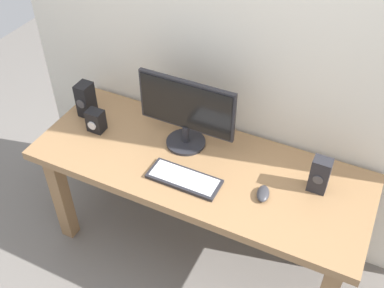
{
  "coord_description": "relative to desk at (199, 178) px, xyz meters",
  "views": [
    {
      "loc": [
        0.71,
        -1.56,
        2.39
      ],
      "look_at": [
        -0.04,
        0.0,
        0.85
      ],
      "focal_mm": 43.09,
      "sensor_mm": 36.0,
      "label": 1
    }
  ],
  "objects": [
    {
      "name": "monitor",
      "position": [
        -0.13,
        0.12,
        0.32
      ],
      "size": [
        0.53,
        0.21,
        0.4
      ],
      "color": "#232328",
      "rests_on": "desk"
    },
    {
      "name": "ground_plane",
      "position": [
        0.0,
        0.0,
        -0.62
      ],
      "size": [
        6.0,
        6.0,
        0.0
      ],
      "primitive_type": "plane",
      "color": "slate"
    },
    {
      "name": "speaker_left",
      "position": [
        -0.76,
        0.1,
        0.21
      ],
      "size": [
        0.08,
        0.1,
        0.2
      ],
      "color": "black",
      "rests_on": "desk"
    },
    {
      "name": "desk",
      "position": [
        0.0,
        0.0,
        0.0
      ],
      "size": [
        1.77,
        0.67,
        0.73
      ],
      "color": "#936D47",
      "rests_on": "ground_plane"
    },
    {
      "name": "keyboard_primary",
      "position": [
        -0.02,
        -0.14,
        0.12
      ],
      "size": [
        0.37,
        0.15,
        0.02
      ],
      "color": "#232328",
      "rests_on": "desk"
    },
    {
      "name": "audio_controller",
      "position": [
        -0.63,
        0.0,
        0.17
      ],
      "size": [
        0.09,
        0.08,
        0.13
      ],
      "color": "black",
      "rests_on": "desk"
    },
    {
      "name": "mouse",
      "position": [
        0.37,
        -0.07,
        0.13
      ],
      "size": [
        0.08,
        0.12,
        0.03
      ],
      "primitive_type": "ellipsoid",
      "rotation": [
        0.0,
        0.0,
        0.2
      ],
      "color": "#333338",
      "rests_on": "desk"
    },
    {
      "name": "speaker_right",
      "position": [
        0.59,
        0.09,
        0.21
      ],
      "size": [
        0.09,
        0.07,
        0.19
      ],
      "color": "#232328",
      "rests_on": "desk"
    }
  ]
}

